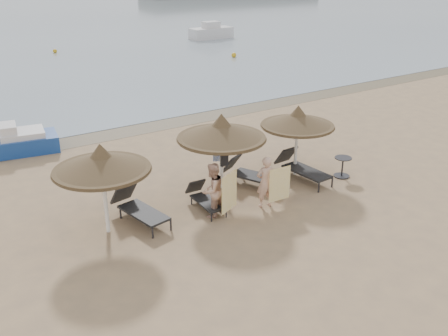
# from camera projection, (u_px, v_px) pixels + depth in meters

# --- Properties ---
(ground) EXTENTS (160.00, 160.00, 0.00)m
(ground) POSITION_uv_depth(u_px,v_px,m) (234.00, 225.00, 14.06)
(ground) COLOR #A2805A
(ground) RESTS_ON ground
(wet_sand_strip) EXTENTS (200.00, 1.60, 0.01)m
(wet_sand_strip) POSITION_uv_depth(u_px,v_px,m) (110.00, 134.00, 21.29)
(wet_sand_strip) COLOR brown
(wet_sand_strip) RESTS_ON ground
(palapa_left) EXTENTS (2.60, 2.60, 2.58)m
(palapa_left) POSITION_uv_depth(u_px,v_px,m) (101.00, 163.00, 12.95)
(palapa_left) COLOR white
(palapa_left) RESTS_ON ground
(palapa_center) EXTENTS (2.73, 2.73, 2.71)m
(palapa_center) POSITION_uv_depth(u_px,v_px,m) (221.00, 131.00, 14.95)
(palapa_center) COLOR white
(palapa_center) RESTS_ON ground
(palapa_right) EXTENTS (2.49, 2.49, 2.47)m
(palapa_right) POSITION_uv_depth(u_px,v_px,m) (298.00, 120.00, 16.61)
(palapa_right) COLOR white
(palapa_right) RESTS_ON ground
(lounger_far_left) EXTENTS (1.05, 2.15, 0.92)m
(lounger_far_left) POSITION_uv_depth(u_px,v_px,m) (138.00, 207.00, 14.19)
(lounger_far_left) COLOR #2B2B30
(lounger_far_left) RESTS_ON ground
(lounger_near_left) EXTENTS (0.61, 1.66, 0.73)m
(lounger_near_left) POSITION_uv_depth(u_px,v_px,m) (204.00, 198.00, 14.94)
(lounger_near_left) COLOR #2B2B30
(lounger_near_left) RESTS_ON ground
(lounger_near_right) EXTENTS (1.47, 2.15, 0.92)m
(lounger_near_right) POSITION_uv_depth(u_px,v_px,m) (249.00, 173.00, 16.43)
(lounger_near_right) COLOR #2B2B30
(lounger_near_right) RESTS_ON ground
(lounger_far_right) EXTENTS (0.86, 2.18, 0.95)m
(lounger_far_right) POSITION_uv_depth(u_px,v_px,m) (300.00, 167.00, 16.88)
(lounger_far_right) COLOR #2B2B30
(lounger_far_right) RESTS_ON ground
(side_table) EXTENTS (0.58, 0.58, 0.70)m
(side_table) POSITION_uv_depth(u_px,v_px,m) (342.00, 168.00, 17.07)
(side_table) COLOR #2B2B30
(side_table) RESTS_ON ground
(person_left) EXTENTS (1.00, 0.80, 1.89)m
(person_left) POSITION_uv_depth(u_px,v_px,m) (212.00, 186.00, 14.24)
(person_left) COLOR #D8A990
(person_left) RESTS_ON ground
(person_right) EXTENTS (0.95, 0.72, 1.86)m
(person_right) POSITION_uv_depth(u_px,v_px,m) (265.00, 178.00, 14.79)
(person_right) COLOR #D8A990
(person_right) RESTS_ON ground
(towel_left) EXTENTS (0.76, 0.37, 1.17)m
(towel_left) POSITION_uv_depth(u_px,v_px,m) (229.00, 192.00, 14.20)
(towel_left) COLOR yellow
(towel_left) RESTS_ON ground
(towel_right) EXTENTS (0.76, 0.05, 1.07)m
(towel_right) POSITION_uv_depth(u_px,v_px,m) (280.00, 184.00, 14.85)
(towel_right) COLOR yellow
(towel_right) RESTS_ON ground
(bag_patterned) EXTENTS (0.34, 0.23, 0.41)m
(bag_patterned) POSITION_uv_depth(u_px,v_px,m) (218.00, 155.00, 15.41)
(bag_patterned) COLOR white
(bag_patterned) RESTS_ON ground
(bag_dark) EXTENTS (0.28, 0.14, 0.38)m
(bag_dark) POSITION_uv_depth(u_px,v_px,m) (224.00, 160.00, 15.17)
(bag_dark) COLOR black
(bag_dark) RESTS_ON ground
(pedal_boat) EXTENTS (2.69, 1.84, 1.16)m
(pedal_boat) POSITION_uv_depth(u_px,v_px,m) (22.00, 141.00, 19.23)
(pedal_boat) COLOR navy
(pedal_boat) RESTS_ON ground
(buoy_mid) EXTENTS (0.32, 0.32, 0.32)m
(buoy_mid) POSITION_uv_depth(u_px,v_px,m) (55.00, 51.00, 39.29)
(buoy_mid) COLOR gold
(buoy_mid) RESTS_ON ground
(buoy_right) EXTENTS (0.37, 0.37, 0.37)m
(buoy_right) POSITION_uv_depth(u_px,v_px,m) (234.00, 55.00, 37.54)
(buoy_right) COLOR gold
(buoy_right) RESTS_ON ground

